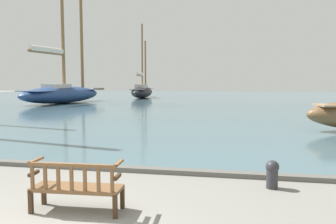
# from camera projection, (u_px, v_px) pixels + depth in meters

# --- Properties ---
(harbor_water) EXTENTS (100.00, 80.00, 0.08)m
(harbor_water) POSITION_uv_depth(u_px,v_px,m) (211.00, 98.00, 47.81)
(harbor_water) COLOR #476670
(harbor_water) RESTS_ON ground
(quay_edge_kerb) EXTENTS (40.00, 0.30, 0.12)m
(quay_edge_kerb) POSITION_uv_depth(u_px,v_px,m) (123.00, 169.00, 8.53)
(quay_edge_kerb) COLOR #5B5954
(quay_edge_kerb) RESTS_ON ground
(park_bench) EXTENTS (1.62, 0.60, 0.92)m
(park_bench) POSITION_uv_depth(u_px,v_px,m) (76.00, 186.00, 5.80)
(park_bench) COLOR #3D2A19
(park_bench) RESTS_ON ground
(sailboat_mid_starboard) EXTENTS (5.77, 13.89, 16.58)m
(sailboat_mid_starboard) POSITION_uv_depth(u_px,v_px,m) (63.00, 91.00, 35.37)
(sailboat_mid_starboard) COLOR navy
(sailboat_mid_starboard) RESTS_ON harbor_water
(sailboat_far_starboard) EXTENTS (3.31, 11.73, 10.60)m
(sailboat_far_starboard) POSITION_uv_depth(u_px,v_px,m) (142.00, 91.00, 47.44)
(sailboat_far_starboard) COLOR black
(sailboat_far_starboard) RESTS_ON harbor_water
(mooring_bollard) EXTENTS (0.29, 0.29, 0.62)m
(mooring_bollard) POSITION_uv_depth(u_px,v_px,m) (272.00, 173.00, 7.10)
(mooring_bollard) COLOR #2D2D33
(mooring_bollard) RESTS_ON ground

